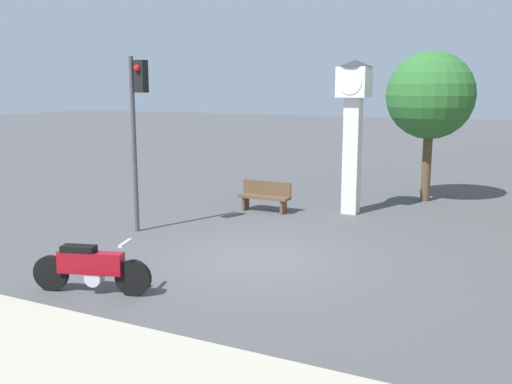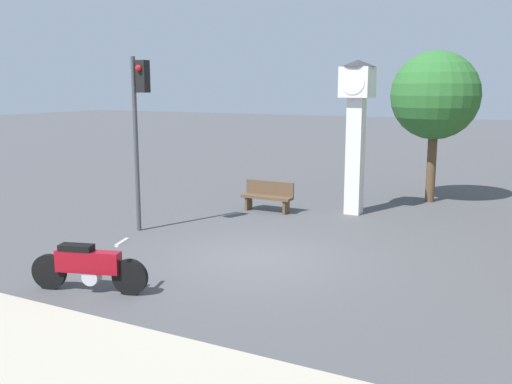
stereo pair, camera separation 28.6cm
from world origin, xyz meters
The scene contains 6 objects.
ground_plane centered at (0.00, 0.00, 0.00)m, with size 120.00×120.00×0.00m, color #4C4C4F.
motorcycle centered at (-1.79, -3.26, 0.49)m, with size 2.22×0.83×1.01m.
clock_tower centered at (0.48, 5.44, 2.99)m, with size 1.04×1.04×4.52m.
traffic_light centered at (-3.78, 0.82, 3.09)m, with size 0.50×0.35×4.52m.
street_tree centered at (2.16, 8.36, 3.47)m, with size 2.84×2.84×4.91m.
bench centered at (-1.94, 4.52, 0.49)m, with size 1.60×0.44×0.92m.
Camera 2 is at (5.66, -10.78, 3.77)m, focal length 40.00 mm.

